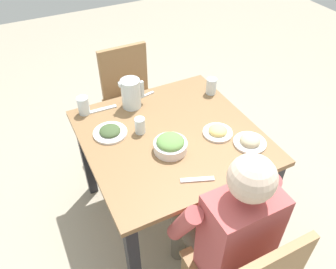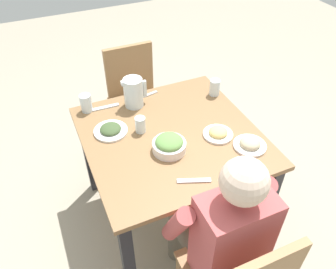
{
  "view_description": "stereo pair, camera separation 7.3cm",
  "coord_description": "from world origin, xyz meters",
  "px_view_note": "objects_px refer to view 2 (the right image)",
  "views": [
    {
      "loc": [
        -0.67,
        -1.3,
        2.0
      ],
      "look_at": [
        -0.02,
        0.0,
        0.73
      ],
      "focal_mm": 36.12,
      "sensor_mm": 36.0,
      "label": 1
    },
    {
      "loc": [
        -0.6,
        -1.33,
        2.0
      ],
      "look_at": [
        -0.02,
        0.0,
        0.73
      ],
      "focal_mm": 36.12,
      "sensor_mm": 36.0,
      "label": 2
    }
  ],
  "objects_px": {
    "plate_dolmas": "(111,130)",
    "water_glass_far_left": "(86,103)",
    "plate_beans": "(250,144)",
    "dining_table": "(171,148)",
    "water_glass_center": "(215,87)",
    "salad_bowl": "(169,145)",
    "water_pitcher": "(134,92)",
    "chair_far": "(135,95)",
    "diner_near": "(220,229)",
    "plate_fries": "(218,133)",
    "water_glass_by_pitcher": "(140,125)"
  },
  "relations": [
    {
      "from": "plate_dolmas",
      "to": "water_glass_far_left",
      "type": "xyz_separation_m",
      "value": [
        -0.08,
        0.26,
        0.04
      ]
    },
    {
      "from": "plate_beans",
      "to": "water_glass_far_left",
      "type": "distance_m",
      "value": 1.01
    },
    {
      "from": "dining_table",
      "to": "plate_dolmas",
      "type": "height_order",
      "value": "plate_dolmas"
    },
    {
      "from": "water_glass_center",
      "to": "salad_bowl",
      "type": "bearing_deg",
      "value": -142.76
    },
    {
      "from": "water_pitcher",
      "to": "water_glass_center",
      "type": "height_order",
      "value": "water_pitcher"
    },
    {
      "from": "chair_far",
      "to": "water_glass_center",
      "type": "relative_size",
      "value": 7.96
    },
    {
      "from": "water_glass_center",
      "to": "water_glass_far_left",
      "type": "height_order",
      "value": "water_glass_far_left"
    },
    {
      "from": "diner_near",
      "to": "dining_table",
      "type": "bearing_deg",
      "value": 88.24
    },
    {
      "from": "plate_fries",
      "to": "water_glass_far_left",
      "type": "bearing_deg",
      "value": 139.74
    },
    {
      "from": "dining_table",
      "to": "water_glass_far_left",
      "type": "bearing_deg",
      "value": 132.67
    },
    {
      "from": "water_pitcher",
      "to": "water_glass_by_pitcher",
      "type": "relative_size",
      "value": 1.97
    },
    {
      "from": "chair_far",
      "to": "dining_table",
      "type": "bearing_deg",
      "value": -93.46
    },
    {
      "from": "plate_fries",
      "to": "chair_far",
      "type": "bearing_deg",
      "value": 101.88
    },
    {
      "from": "chair_far",
      "to": "plate_dolmas",
      "type": "relative_size",
      "value": 4.38
    },
    {
      "from": "water_pitcher",
      "to": "plate_fries",
      "type": "relative_size",
      "value": 1.11
    },
    {
      "from": "chair_far",
      "to": "water_pitcher",
      "type": "relative_size",
      "value": 4.52
    },
    {
      "from": "plate_beans",
      "to": "water_glass_far_left",
      "type": "height_order",
      "value": "water_glass_far_left"
    },
    {
      "from": "plate_fries",
      "to": "plate_dolmas",
      "type": "bearing_deg",
      "value": 153.53
    },
    {
      "from": "water_glass_far_left",
      "to": "water_glass_center",
      "type": "bearing_deg",
      "value": -11.15
    },
    {
      "from": "plate_dolmas",
      "to": "water_glass_by_pitcher",
      "type": "height_order",
      "value": "water_glass_by_pitcher"
    },
    {
      "from": "chair_far",
      "to": "plate_fries",
      "type": "relative_size",
      "value": 4.99
    },
    {
      "from": "dining_table",
      "to": "plate_beans",
      "type": "relative_size",
      "value": 5.35
    },
    {
      "from": "plate_fries",
      "to": "plate_beans",
      "type": "distance_m",
      "value": 0.19
    },
    {
      "from": "water_glass_center",
      "to": "water_glass_far_left",
      "type": "xyz_separation_m",
      "value": [
        -0.82,
        0.16,
        0.0
      ]
    },
    {
      "from": "diner_near",
      "to": "water_glass_by_pitcher",
      "type": "height_order",
      "value": "diner_near"
    },
    {
      "from": "salad_bowl",
      "to": "plate_beans",
      "type": "distance_m",
      "value": 0.45
    },
    {
      "from": "water_glass_far_left",
      "to": "plate_fries",
      "type": "bearing_deg",
      "value": -40.26
    },
    {
      "from": "diner_near",
      "to": "water_glass_far_left",
      "type": "height_order",
      "value": "diner_near"
    },
    {
      "from": "plate_dolmas",
      "to": "water_glass_by_pitcher",
      "type": "relative_size",
      "value": 2.03
    },
    {
      "from": "plate_fries",
      "to": "water_glass_by_pitcher",
      "type": "height_order",
      "value": "water_glass_by_pitcher"
    },
    {
      "from": "plate_fries",
      "to": "water_glass_center",
      "type": "height_order",
      "value": "water_glass_center"
    },
    {
      "from": "plate_fries",
      "to": "water_glass_far_left",
      "type": "xyz_separation_m",
      "value": [
        -0.63,
        0.53,
        0.04
      ]
    },
    {
      "from": "water_pitcher",
      "to": "salad_bowl",
      "type": "distance_m",
      "value": 0.48
    },
    {
      "from": "plate_dolmas",
      "to": "water_glass_by_pitcher",
      "type": "distance_m",
      "value": 0.18
    },
    {
      "from": "water_glass_by_pitcher",
      "to": "plate_dolmas",
      "type": "bearing_deg",
      "value": 158.53
    },
    {
      "from": "salad_bowl",
      "to": "water_glass_by_pitcher",
      "type": "height_order",
      "value": "water_glass_by_pitcher"
    },
    {
      "from": "dining_table",
      "to": "plate_dolmas",
      "type": "xyz_separation_m",
      "value": [
        -0.31,
        0.16,
        0.12
      ]
    },
    {
      "from": "diner_near",
      "to": "water_glass_by_pitcher",
      "type": "xyz_separation_m",
      "value": [
        -0.13,
        0.7,
        0.15
      ]
    },
    {
      "from": "plate_dolmas",
      "to": "plate_fries",
      "type": "bearing_deg",
      "value": -26.47
    },
    {
      "from": "chair_far",
      "to": "water_glass_center",
      "type": "distance_m",
      "value": 0.73
    },
    {
      "from": "salad_bowl",
      "to": "plate_beans",
      "type": "height_order",
      "value": "salad_bowl"
    },
    {
      "from": "chair_far",
      "to": "salad_bowl",
      "type": "relative_size",
      "value": 4.68
    },
    {
      "from": "salad_bowl",
      "to": "plate_beans",
      "type": "relative_size",
      "value": 1.0
    },
    {
      "from": "chair_far",
      "to": "water_glass_by_pitcher",
      "type": "distance_m",
      "value": 0.79
    },
    {
      "from": "water_pitcher",
      "to": "plate_fries",
      "type": "height_order",
      "value": "water_pitcher"
    },
    {
      "from": "chair_far",
      "to": "water_glass_far_left",
      "type": "distance_m",
      "value": 0.66
    },
    {
      "from": "plate_fries",
      "to": "water_glass_center",
      "type": "xyz_separation_m",
      "value": [
        0.19,
        0.37,
        0.04
      ]
    },
    {
      "from": "plate_beans",
      "to": "water_glass_center",
      "type": "distance_m",
      "value": 0.53
    },
    {
      "from": "salad_bowl",
      "to": "plate_dolmas",
      "type": "height_order",
      "value": "salad_bowl"
    },
    {
      "from": "chair_far",
      "to": "plate_fries",
      "type": "height_order",
      "value": "chair_far"
    }
  ]
}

